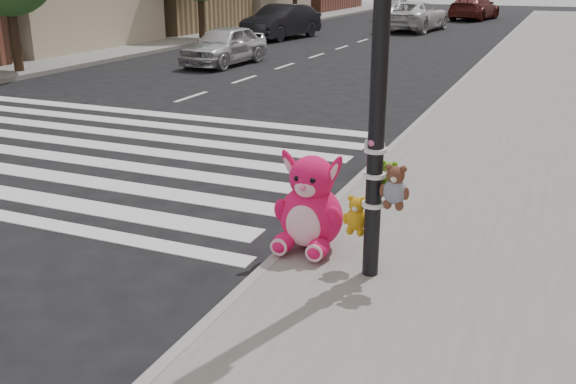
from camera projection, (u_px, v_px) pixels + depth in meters
The scene contains 12 objects.
ground at pixel (45, 317), 5.97m from camera, with size 120.00×120.00×0.00m, color black.
sidewalk_far at pixel (134, 42), 28.34m from camera, with size 6.00×80.00×0.14m, color slate.
curb_edge at pixel (429, 114), 14.06m from camera, with size 0.12×80.00×0.15m, color gray.
crosswalk at pixel (59, 140), 12.16m from camera, with size 11.00×6.00×0.01m, color silver, non-canonical shape.
signal_pole at pixel (379, 118), 6.00m from camera, with size 0.71×0.49×4.00m.
pink_bunny at pixel (310, 209), 6.99m from camera, with size 0.78×0.81×1.11m.
red_teddy at pixel (317, 231), 7.30m from camera, with size 0.15×0.10×0.22m, color red, non-canonical shape.
car_silver_far at pixel (225, 45), 21.63m from camera, with size 1.55×3.84×1.31m, color silver.
car_dark_far at pixel (282, 22), 29.85m from camera, with size 1.65×4.74×1.56m, color black.
car_white_near at pixel (414, 16), 33.88m from camera, with size 2.53×5.48×1.52m, color silver.
car_maroon_near at pixel (474, 7), 41.45m from camera, with size 2.17×5.34×1.55m, color #5A1E19.
car_silver_deep at pixel (394, 9), 41.49m from camera, with size 1.64×4.08×1.39m, color #B6B7BC.
Camera 1 is at (4.15, -3.94, 3.06)m, focal length 40.00 mm.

